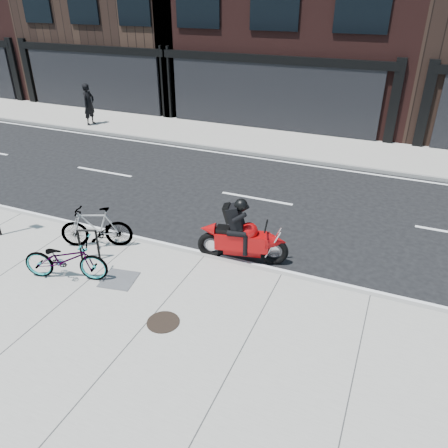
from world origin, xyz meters
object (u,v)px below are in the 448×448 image
at_px(bike_rack, 88,242).
at_px(manhole_cover, 163,322).
at_px(bicycle_rear, 96,227).
at_px(bicycle_front, 65,259).
at_px(pedestrian, 89,104).
at_px(motorcycle, 247,237).
at_px(utility_grate, 119,279).

height_order(bike_rack, manhole_cover, bike_rack).
bearing_deg(bicycle_rear, bicycle_front, -13.79).
bearing_deg(bicycle_front, pedestrian, 18.48).
relative_size(bicycle_front, manhole_cover, 2.93).
height_order(bicycle_front, manhole_cover, bicycle_front).
bearing_deg(manhole_cover, bike_rack, 154.57).
height_order(motorcycle, pedestrian, pedestrian).
distance_m(bike_rack, bicycle_front, 0.84).
distance_m(bicycle_front, motorcycle, 4.22).
xyz_separation_m(bicycle_rear, motorcycle, (3.68, 1.02, 0.01)).
distance_m(bike_rack, manhole_cover, 3.15).
bearing_deg(utility_grate, pedestrian, 130.50).
height_order(bike_rack, pedestrian, pedestrian).
distance_m(bike_rack, pedestrian, 12.60).
xyz_separation_m(bicycle_rear, manhole_cover, (3.02, -1.92, -0.54)).
bearing_deg(pedestrian, manhole_cover, -137.74).
bearing_deg(bicycle_rear, motorcycle, 81.98).
distance_m(pedestrian, manhole_cover, 15.46).
bearing_deg(bicycle_front, bike_rack, -14.63).
xyz_separation_m(motorcycle, utility_grate, (-2.32, -2.08, -0.55)).
relative_size(bike_rack, pedestrian, 0.42).
xyz_separation_m(bike_rack, bicycle_front, (0.04, -0.84, 0.02)).
distance_m(bicycle_front, pedestrian, 13.29).
bearing_deg(pedestrian, motorcycle, -127.43).
relative_size(bike_rack, manhole_cover, 1.25).
bearing_deg(bicycle_rear, bike_rack, -4.15).
relative_size(bicycle_front, utility_grate, 2.58).
xyz_separation_m(motorcycle, manhole_cover, (-0.66, -2.95, -0.55)).
height_order(bike_rack, utility_grate, bike_rack).
distance_m(bicycle_front, bicycle_rear, 1.45).
height_order(motorcycle, utility_grate, motorcycle).
height_order(bicycle_front, utility_grate, bicycle_front).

